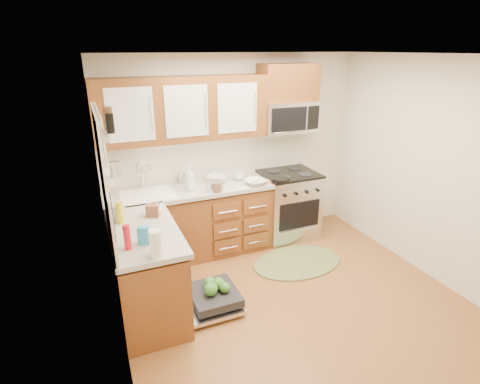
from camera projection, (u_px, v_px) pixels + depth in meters
name	position (u px, v px, depth m)	size (l,w,h in m)	color
floor	(296.00, 304.00, 3.99)	(3.50, 3.50, 0.00)	brown
ceiling	(313.00, 54.00, 3.09)	(3.50, 3.50, 0.00)	white
wall_back	(234.00, 151.00, 5.05)	(3.50, 0.04, 2.50)	beige
wall_front	(474.00, 304.00, 2.03)	(3.50, 0.04, 2.50)	beige
wall_left	(110.00, 227.00, 2.91)	(0.04, 3.50, 2.50)	beige
wall_right	(438.00, 173.00, 4.17)	(0.04, 3.50, 2.50)	beige
base_cabinet_back	(191.00, 224.00, 4.82)	(2.05, 0.60, 0.85)	#5E3015
base_cabinet_left	(147.00, 274.00, 3.77)	(0.60, 1.25, 0.85)	#5E3015
countertop_back	(190.00, 190.00, 4.64)	(2.07, 0.64, 0.05)	#B2AFA2
countertop_left	(144.00, 231.00, 3.60)	(0.64, 1.27, 0.05)	#B2AFA2
backsplash_back	(182.00, 160.00, 4.79)	(2.05, 0.02, 0.57)	silver
backsplash_left	(107.00, 207.00, 3.38)	(0.02, 1.25, 0.57)	silver
upper_cabinets	(183.00, 109.00, 4.41)	(2.05, 0.35, 0.75)	#5E3015
cabinet_over_mw	(288.00, 82.00, 4.82)	(0.76, 0.35, 0.47)	#5E3015
range	(288.00, 205.00, 5.29)	(0.76, 0.64, 0.95)	silver
microwave	(287.00, 117.00, 4.96)	(0.76, 0.38, 0.40)	silver
sink	(148.00, 205.00, 4.47)	(0.62, 0.50, 0.26)	white
dishwasher	(211.00, 299.00, 3.90)	(0.70, 0.60, 0.20)	silver
window	(102.00, 172.00, 3.24)	(0.03, 1.05, 1.05)	white
window_blind	(100.00, 134.00, 3.13)	(0.02, 0.96, 0.40)	white
shelf_upper	(104.00, 134.00, 2.33)	(0.04, 0.40, 0.03)	white
shelf_lower	(110.00, 179.00, 2.44)	(0.04, 0.40, 0.03)	white
rug	(297.00, 262.00, 4.74)	(1.17, 0.76, 0.02)	olive
skillet	(280.00, 180.00, 4.80)	(0.23, 0.23, 0.04)	black
stock_pot	(215.00, 186.00, 4.53)	(0.21, 0.21, 0.12)	silver
cutting_board	(261.00, 182.00, 4.82)	(0.24, 0.16, 0.02)	#9D7947
canister	(182.00, 178.00, 4.78)	(0.09, 0.09, 0.15)	silver
paper_towel_roll	(156.00, 243.00, 3.09)	(0.11, 0.11, 0.24)	white
mustard_bottle	(120.00, 213.00, 3.68)	(0.07, 0.07, 0.21)	yellow
red_bottle	(127.00, 237.00, 3.19)	(0.06, 0.06, 0.23)	red
wooden_box	(153.00, 211.00, 3.84)	(0.13, 0.09, 0.13)	brown
blue_carton	(144.00, 235.00, 3.30)	(0.10, 0.06, 0.16)	#2990C0
bowl_a	(255.00, 182.00, 4.75)	(0.26, 0.26, 0.06)	#999999
bowl_b	(217.00, 179.00, 4.84)	(0.28, 0.28, 0.09)	#999999
cup	(239.00, 176.00, 4.90)	(0.14, 0.14, 0.11)	#999999
soap_bottle_a	(190.00, 178.00, 4.52)	(0.12, 0.12, 0.31)	#999999
soap_bottle_b	(119.00, 211.00, 3.74)	(0.10, 0.10, 0.21)	#999999
soap_bottle_c	(157.00, 208.00, 3.88)	(0.12, 0.12, 0.16)	#999999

